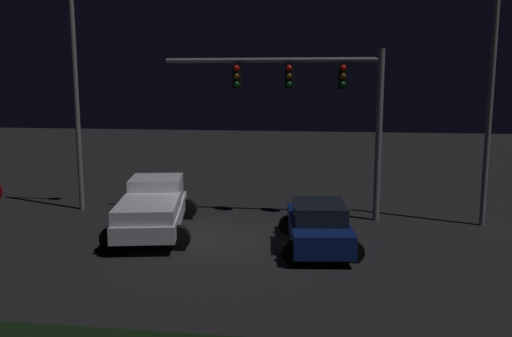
{
  "coord_description": "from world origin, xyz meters",
  "views": [
    {
      "loc": [
        3.54,
        -17.14,
        5.3
      ],
      "look_at": [
        1.03,
        1.37,
        2.24
      ],
      "focal_mm": 37.31,
      "sensor_mm": 36.0,
      "label": 1
    }
  ],
  "objects_px": {
    "pickup_truck": "(153,205)",
    "street_lamp_right": "(479,75)",
    "traffic_signal_gantry": "(314,92)",
    "car_sedan": "(318,225)",
    "street_lamp_left": "(87,76)"
  },
  "relations": [
    {
      "from": "car_sedan",
      "to": "street_lamp_right",
      "type": "height_order",
      "value": "street_lamp_right"
    },
    {
      "from": "traffic_signal_gantry",
      "to": "street_lamp_right",
      "type": "distance_m",
      "value": 5.91
    },
    {
      "from": "pickup_truck",
      "to": "car_sedan",
      "type": "bearing_deg",
      "value": -110.92
    },
    {
      "from": "car_sedan",
      "to": "traffic_signal_gantry",
      "type": "xyz_separation_m",
      "value": [
        -0.29,
        3.74,
        4.16
      ]
    },
    {
      "from": "pickup_truck",
      "to": "street_lamp_right",
      "type": "height_order",
      "value": "street_lamp_right"
    },
    {
      "from": "pickup_truck",
      "to": "street_lamp_right",
      "type": "bearing_deg",
      "value": -88.72
    },
    {
      "from": "car_sedan",
      "to": "street_lamp_right",
      "type": "relative_size",
      "value": 0.51
    },
    {
      "from": "pickup_truck",
      "to": "street_lamp_right",
      "type": "xyz_separation_m",
      "value": [
        11.41,
        2.53,
        4.53
      ]
    },
    {
      "from": "traffic_signal_gantry",
      "to": "street_lamp_right",
      "type": "xyz_separation_m",
      "value": [
        5.87,
        -0.22,
        0.63
      ]
    },
    {
      "from": "traffic_signal_gantry",
      "to": "street_lamp_left",
      "type": "xyz_separation_m",
      "value": [
        -9.13,
        0.17,
        0.62
      ]
    },
    {
      "from": "pickup_truck",
      "to": "car_sedan",
      "type": "distance_m",
      "value": 5.92
    },
    {
      "from": "car_sedan",
      "to": "street_lamp_left",
      "type": "xyz_separation_m",
      "value": [
        -9.42,
        3.92,
        4.78
      ]
    },
    {
      "from": "car_sedan",
      "to": "traffic_signal_gantry",
      "type": "relative_size",
      "value": 0.55
    },
    {
      "from": "pickup_truck",
      "to": "street_lamp_right",
      "type": "distance_m",
      "value": 12.53
    },
    {
      "from": "traffic_signal_gantry",
      "to": "street_lamp_right",
      "type": "bearing_deg",
      "value": -2.15
    }
  ]
}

